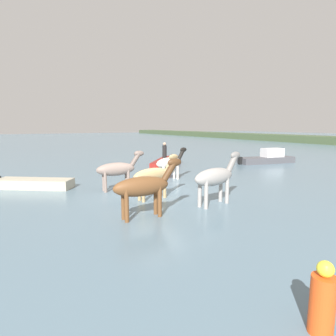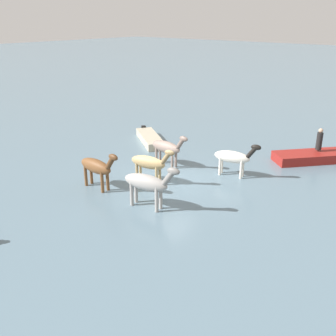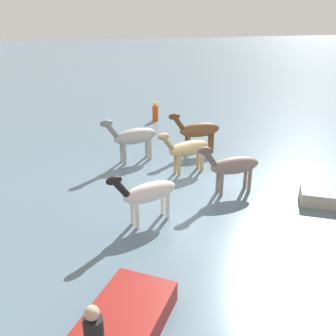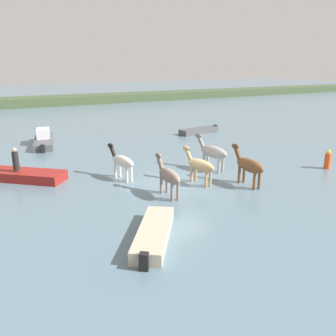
# 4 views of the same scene
# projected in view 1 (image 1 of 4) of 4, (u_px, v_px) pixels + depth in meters

# --- Properties ---
(ground_plane) EXTENTS (199.10, 199.10, 0.00)m
(ground_plane) POSITION_uv_depth(u_px,v_px,m) (156.00, 194.00, 12.69)
(ground_plane) COLOR slate
(horse_lead) EXTENTS (0.94, 2.31, 1.79)m
(horse_lead) POSITION_uv_depth(u_px,v_px,m) (170.00, 163.00, 15.74)
(horse_lead) COLOR silver
(horse_lead) RESTS_ON ground_plane
(horse_pinto_flank) EXTENTS (0.85, 2.35, 1.82)m
(horse_pinto_flank) POSITION_uv_depth(u_px,v_px,m) (154.00, 175.00, 11.70)
(horse_pinto_flank) COLOR tan
(horse_pinto_flank) RESTS_ON ground_plane
(horse_gray_outer) EXTENTS (0.61, 2.49, 1.94)m
(horse_gray_outer) POSITION_uv_depth(u_px,v_px,m) (144.00, 186.00, 9.28)
(horse_gray_outer) COLOR brown
(horse_gray_outer) RESTS_ON ground_plane
(horse_chestnut_trailing) EXTENTS (0.58, 2.37, 1.84)m
(horse_chestnut_trailing) POSITION_uv_depth(u_px,v_px,m) (118.00, 169.00, 13.24)
(horse_chestnut_trailing) COLOR gray
(horse_chestnut_trailing) RESTS_ON ground_plane
(horse_dark_mare) EXTENTS (0.96, 2.60, 2.01)m
(horse_dark_mare) POSITION_uv_depth(u_px,v_px,m) (216.00, 177.00, 10.80)
(horse_dark_mare) COLOR #9E9993
(horse_dark_mare) RESTS_ON ground_plane
(boat_motor_center) EXTENTS (4.75, 4.30, 0.75)m
(boat_motor_center) POSITION_uv_depth(u_px,v_px,m) (167.00, 164.00, 21.36)
(boat_motor_center) COLOR maroon
(boat_motor_center) RESTS_ON ground_plane
(boat_tender_starboard) EXTENTS (2.14, 4.99, 1.34)m
(boat_tender_starboard) POSITION_uv_depth(u_px,v_px,m) (267.00, 159.00, 22.94)
(boat_tender_starboard) COLOR #4C4C51
(boat_tender_starboard) RESTS_ON ground_plane
(boat_dinghy_port) EXTENTS (2.94, 3.62, 0.71)m
(boat_dinghy_port) POSITION_uv_depth(u_px,v_px,m) (34.00, 185.00, 13.81)
(boat_dinghy_port) COLOR #B7AD93
(boat_dinghy_port) RESTS_ON ground_plane
(person_helmsman_aft) EXTENTS (0.32, 0.32, 1.19)m
(person_helmsman_aft) POSITION_uv_depth(u_px,v_px,m) (165.00, 151.00, 21.18)
(person_helmsman_aft) COLOR black
(person_helmsman_aft) RESTS_ON boat_motor_center
(buoy_channel_marker) EXTENTS (0.36, 0.36, 1.14)m
(buoy_channel_marker) POSITION_uv_depth(u_px,v_px,m) (322.00, 301.00, 4.13)
(buoy_channel_marker) COLOR #E54C19
(buoy_channel_marker) RESTS_ON ground_plane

